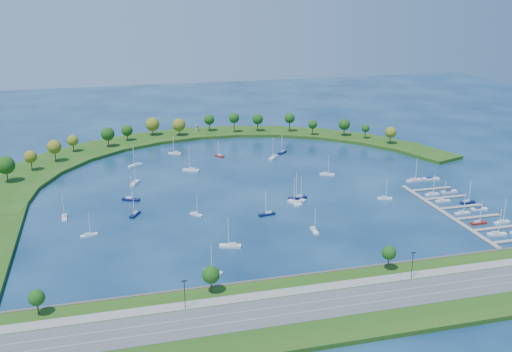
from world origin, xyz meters
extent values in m
plane|color=#071F42|center=(0.00, 0.00, 0.00)|extent=(700.00, 700.00, 0.00)
cube|color=#1F4A13|center=(0.00, -124.00, 0.80)|extent=(420.00, 42.00, 1.60)
cube|color=#474442|center=(0.00, -102.50, 0.90)|extent=(420.00, 1.20, 1.80)
cube|color=#515154|center=(0.00, -124.00, 1.66)|extent=(420.00, 16.00, 0.12)
cube|color=gray|center=(0.00, -113.00, 1.66)|extent=(420.00, 5.00, 0.12)
cube|color=silver|center=(0.00, -126.50, 1.73)|extent=(420.00, 0.15, 0.02)
cube|color=silver|center=(0.00, -121.50, 1.73)|extent=(420.00, 0.15, 0.02)
cylinder|color=#382314|center=(-95.00, -107.00, 4.05)|extent=(0.56, 0.56, 4.90)
sphere|color=#174A12|center=(-95.00, -107.00, 7.54)|extent=(5.20, 5.20, 5.20)
cylinder|color=#382314|center=(-40.00, -107.00, 4.22)|extent=(0.56, 0.56, 5.25)
sphere|color=#174A12|center=(-40.00, -107.00, 8.05)|extent=(6.00, 6.00, 6.00)
cylinder|color=#382314|center=(25.00, -107.00, 4.40)|extent=(0.56, 0.56, 5.60)
sphere|color=#174A12|center=(25.00, -107.00, 8.24)|extent=(5.20, 5.20, 5.20)
cylinder|color=black|center=(-50.00, -115.00, 6.60)|extent=(0.24, 0.24, 10.00)
cylinder|color=black|center=(30.00, -115.00, 6.60)|extent=(0.24, 0.24, 10.00)
cube|color=#1F4A13|center=(-118.83, 37.57, 1.00)|extent=(50.23, 54.30, 2.00)
cube|color=#1F4A13|center=(-104.03, 64.58, 1.00)|extent=(54.07, 56.09, 2.00)
cube|color=#1F4A13|center=(-83.21, 87.27, 1.00)|extent=(55.20, 54.07, 2.00)
cube|color=#1F4A13|center=(-57.57, 104.32, 1.00)|extent=(53.65, 48.47, 2.00)
cube|color=#1F4A13|center=(-28.60, 114.76, 1.00)|extent=(49.62, 39.75, 2.00)
cube|color=#1F4A13|center=(2.03, 117.98, 1.00)|extent=(44.32, 29.96, 2.00)
cube|color=#1F4A13|center=(32.54, 113.79, 1.00)|extent=(49.49, 38.05, 2.00)
cube|color=#1F4A13|center=(61.17, 102.44, 1.00)|extent=(51.13, 44.12, 2.00)
cube|color=#1F4A13|center=(86.25, 84.58, 1.00)|extent=(49.19, 47.96, 2.00)
cube|color=#1F4A13|center=(106.34, 61.24, 1.00)|extent=(43.90, 49.49, 2.00)
cube|color=#1F4A13|center=(120.28, 33.78, 1.00)|extent=(35.67, 48.74, 2.00)
cylinder|color=#382314|center=(-121.94, 33.86, 5.74)|extent=(0.56, 0.56, 7.49)
sphere|color=#174A12|center=(-121.94, 33.86, 11.38)|extent=(9.48, 9.48, 9.48)
cylinder|color=#382314|center=(-111.65, 52.08, 5.36)|extent=(0.56, 0.56, 6.72)
sphere|color=#686A17|center=(-111.65, 52.08, 10.13)|extent=(7.05, 7.05, 7.05)
cylinder|color=#382314|center=(-99.96, 66.92, 5.73)|extent=(0.56, 0.56, 7.46)
sphere|color=#686A17|center=(-99.96, 66.92, 11.10)|extent=(8.18, 8.18, 8.18)
cylinder|color=#382314|center=(-90.49, 86.76, 4.95)|extent=(0.56, 0.56, 5.91)
sphere|color=#686A17|center=(-90.49, 86.76, 9.28)|extent=(6.85, 6.85, 6.85)
cylinder|color=#382314|center=(-69.27, 93.23, 5.41)|extent=(0.56, 0.56, 6.82)
sphere|color=#174A12|center=(-69.27, 93.23, 10.54)|extent=(8.59, 8.59, 8.59)
cylinder|color=#382314|center=(-56.61, 106.23, 4.75)|extent=(0.56, 0.56, 5.49)
sphere|color=#174A12|center=(-56.61, 106.23, 8.96)|extent=(7.33, 7.33, 7.33)
cylinder|color=#382314|center=(-39.03, 116.92, 4.91)|extent=(0.56, 0.56, 5.82)
sphere|color=#686A17|center=(-39.03, 116.92, 9.71)|extent=(9.48, 9.48, 9.48)
cylinder|color=#382314|center=(-21.61, 111.36, 4.90)|extent=(0.56, 0.56, 5.81)
sphere|color=#686A17|center=(-21.61, 111.36, 9.60)|extent=(8.94, 8.94, 8.94)
cylinder|color=#382314|center=(0.90, 118.92, 5.44)|extent=(0.56, 0.56, 6.88)
sphere|color=#174A12|center=(0.90, 118.92, 10.35)|extent=(7.37, 7.37, 7.37)
cylinder|color=#382314|center=(16.96, 110.47, 6.47)|extent=(0.56, 0.56, 8.94)
sphere|color=#174A12|center=(16.96, 110.47, 12.37)|extent=(7.14, 7.14, 7.14)
cylinder|color=#382314|center=(33.83, 109.68, 5.63)|extent=(0.56, 0.56, 7.27)
sphere|color=#174A12|center=(33.83, 109.68, 10.77)|extent=(7.52, 7.52, 7.52)
cylinder|color=#382314|center=(55.26, 102.99, 6.12)|extent=(0.56, 0.56, 8.25)
sphere|color=#174A12|center=(55.26, 102.99, 11.69)|extent=(7.18, 7.18, 7.18)
cylinder|color=#382314|center=(67.35, 88.88, 5.25)|extent=(0.56, 0.56, 6.49)
sphere|color=#174A12|center=(67.35, 88.88, 9.72)|extent=(6.14, 6.14, 6.14)
cylinder|color=#382314|center=(87.63, 81.63, 5.25)|extent=(0.56, 0.56, 6.50)
sphere|color=#174A12|center=(87.63, 81.63, 10.05)|extent=(7.76, 7.76, 7.76)
cylinder|color=#382314|center=(98.35, 70.80, 5.06)|extent=(0.56, 0.56, 6.11)
sphere|color=#174A12|center=(98.35, 70.80, 9.18)|extent=(5.32, 5.32, 5.32)
cylinder|color=#382314|center=(108.22, 54.14, 5.15)|extent=(0.56, 0.56, 6.30)
sphere|color=#686A17|center=(108.22, 54.14, 9.75)|extent=(7.24, 7.24, 7.24)
cylinder|color=gray|center=(-7.88, 120.83, 4.10)|extent=(2.20, 2.20, 4.21)
cylinder|color=gray|center=(-7.88, 120.83, 6.36)|extent=(2.60, 2.60, 0.30)
cube|color=gray|center=(78.00, -61.00, 0.35)|extent=(2.20, 82.00, 0.40)
cube|color=gray|center=(90.10, -80.80, 0.35)|extent=(22.00, 2.00, 0.40)
cube|color=gray|center=(90.10, -67.60, 0.35)|extent=(22.00, 2.00, 0.40)
cylinder|color=#382314|center=(101.00, -67.60, 0.60)|extent=(0.36, 0.36, 1.60)
cube|color=gray|center=(90.10, -54.40, 0.35)|extent=(22.00, 2.00, 0.40)
cylinder|color=#382314|center=(101.00, -54.40, 0.60)|extent=(0.36, 0.36, 1.60)
cube|color=gray|center=(90.10, -41.20, 0.35)|extent=(22.00, 2.00, 0.40)
cylinder|color=#382314|center=(101.00, -41.20, 0.60)|extent=(0.36, 0.36, 1.60)
cube|color=gray|center=(90.10, -28.00, 0.35)|extent=(22.00, 2.00, 0.40)
cylinder|color=#382314|center=(101.00, -28.00, 0.60)|extent=(0.36, 0.36, 1.60)
cube|color=white|center=(15.22, -29.88, 0.52)|extent=(5.45, 8.96, 1.04)
cube|color=silver|center=(15.54, -30.69, 1.41)|extent=(2.70, 3.45, 0.73)
cylinder|color=silver|center=(14.97, -29.24, 6.90)|extent=(0.32, 0.32, 11.71)
cube|color=white|center=(27.21, 47.65, 0.54)|extent=(7.70, 8.59, 1.09)
cube|color=silver|center=(27.79, 48.35, 1.47)|extent=(3.38, 3.57, 0.76)
cylinder|color=silver|center=(26.75, 47.09, 7.19)|extent=(0.32, 0.32, 12.21)
cube|color=white|center=(-25.30, 34.82, 0.56)|extent=(9.51, 6.67, 1.12)
cube|color=silver|center=(-24.48, 34.38, 1.52)|extent=(3.76, 3.15, 0.79)
cylinder|color=silver|center=(-25.97, 35.17, 7.45)|extent=(0.32, 0.32, 12.65)
cube|color=#0A1240|center=(-1.85, -40.56, 0.47)|extent=(8.08, 3.32, 0.94)
cube|color=silver|center=(-1.08, -40.44, 1.27)|extent=(2.94, 1.92, 0.66)
cylinder|color=silver|center=(-2.47, -40.65, 6.23)|extent=(0.32, 0.32, 10.58)
cube|color=white|center=(-36.23, -90.00, 0.44)|extent=(6.83, 6.58, 0.89)
cube|color=silver|center=(-35.69, -90.51, 1.20)|extent=(2.89, 2.83, 0.62)
cylinder|color=silver|center=(-36.67, -89.59, 5.90)|extent=(0.32, 0.32, 10.01)
cube|color=#0A1240|center=(-60.33, -25.50, 0.46)|extent=(5.60, 7.80, 0.93)
cube|color=silver|center=(-59.96, -24.82, 1.25)|extent=(2.62, 3.09, 0.65)
cylinder|color=silver|center=(-60.62, -26.04, 6.13)|extent=(0.32, 0.32, 10.41)
cube|color=white|center=(-91.28, -21.51, 0.47)|extent=(2.58, 7.88, 0.93)
cube|color=silver|center=(-91.32, -20.73, 1.26)|extent=(1.66, 2.80, 0.65)
cylinder|color=silver|center=(-91.24, -22.13, 6.18)|extent=(0.32, 0.32, 10.50)
cube|color=white|center=(-80.42, -44.32, 0.42)|extent=(7.32, 4.05, 0.85)
cube|color=silver|center=(-81.09, -44.53, 1.14)|extent=(2.77, 2.07, 0.59)
cylinder|color=silver|center=(-79.88, -44.14, 5.61)|extent=(0.32, 0.32, 9.52)
cube|color=#0A1240|center=(-60.93, -5.02, 0.52)|extent=(8.80, 6.17, 1.04)
cube|color=silver|center=(-61.70, -4.61, 1.40)|extent=(3.48, 2.91, 0.73)
cylinder|color=silver|center=(-60.32, -5.34, 6.89)|extent=(0.32, 0.32, 11.70)
cube|color=white|center=(60.00, -35.14, 0.43)|extent=(7.41, 3.95, 0.86)
cube|color=silver|center=(59.32, -34.94, 1.16)|extent=(2.79, 2.05, 0.60)
cylinder|color=silver|center=(60.55, -35.31, 5.68)|extent=(0.32, 0.32, 9.64)
cube|color=#0A1240|center=(35.84, 57.29, 0.48)|extent=(7.37, 7.12, 0.96)
cube|color=silver|center=(36.43, 57.84, 1.30)|extent=(3.12, 3.06, 0.67)
cylinder|color=silver|center=(35.38, 56.85, 6.36)|extent=(0.32, 0.32, 10.81)
cube|color=white|center=(46.53, 8.04, 0.49)|extent=(8.38, 5.22, 0.98)
cube|color=silver|center=(45.78, 8.35, 1.32)|extent=(3.24, 2.56, 0.68)
cylinder|color=silver|center=(47.13, 7.79, 6.46)|extent=(0.32, 0.32, 10.97)
cube|color=white|center=(12.58, -64.03, 0.45)|extent=(2.77, 7.69, 0.90)
cube|color=silver|center=(12.65, -63.28, 1.22)|extent=(1.70, 2.76, 0.63)
cylinder|color=silver|center=(12.53, -64.63, 5.99)|extent=(0.32, 0.32, 10.17)
cube|color=white|center=(-55.24, 52.70, 0.52)|extent=(8.60, 6.68, 1.04)
cube|color=silver|center=(-54.51, 53.17, 1.40)|extent=(3.47, 3.05, 0.73)
cylinder|color=silver|center=(-55.83, 52.33, 6.88)|extent=(0.32, 0.32, 11.68)
cube|color=white|center=(-33.09, -32.50, 0.38)|extent=(5.64, 5.87, 0.76)
cube|color=silver|center=(-33.52, -32.03, 1.03)|extent=(2.43, 2.48, 0.53)
cylinder|color=silver|center=(-32.74, -32.87, 5.06)|extent=(0.32, 0.32, 8.59)
cube|color=white|center=(17.74, -30.28, 0.53)|extent=(7.97, 8.09, 1.07)
cube|color=silver|center=(17.12, -30.92, 1.44)|extent=(3.41, 3.44, 0.75)
cylinder|color=silver|center=(18.23, -29.78, 7.06)|extent=(0.32, 0.32, 11.98)
cube|color=white|center=(-29.73, 72.43, 0.47)|extent=(8.09, 4.92, 0.94)
cube|color=silver|center=(-29.00, 72.14, 1.27)|extent=(3.11, 2.44, 0.66)
cylinder|color=silver|center=(-30.31, 72.66, 6.23)|extent=(0.32, 0.32, 10.58)
cube|color=maroon|center=(-3.96, 60.01, 0.43)|extent=(5.63, 7.05, 0.86)
cube|color=silver|center=(-3.56, 59.41, 1.16)|extent=(2.55, 2.86, 0.60)
cylinder|color=silver|center=(-4.28, 60.48, 5.68)|extent=(0.32, 0.32, 9.64)
cube|color=white|center=(-25.42, -69.96, 0.52)|extent=(8.99, 4.97, 1.04)
cube|color=silver|center=(-24.60, -70.22, 1.40)|extent=(3.41, 2.55, 0.73)
cylinder|color=silver|center=(-26.08, -69.74, 6.89)|extent=(0.32, 0.32, 11.69)
cube|color=white|center=(-57.44, 19.86, 0.52)|extent=(5.93, 8.94, 1.05)
cube|color=silver|center=(-57.81, 19.07, 1.41)|extent=(2.85, 3.49, 0.73)
cylinder|color=silver|center=(-57.14, 20.49, 6.94)|extent=(0.32, 0.32, 11.78)
cube|color=#0A1240|center=(18.61, -23.77, 0.56)|extent=(9.55, 3.86, 1.11)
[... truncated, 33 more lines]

